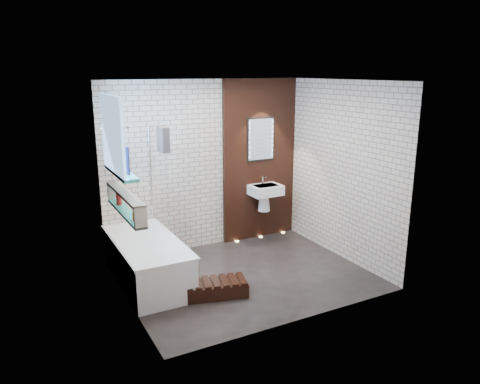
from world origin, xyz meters
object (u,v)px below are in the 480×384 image
bathtub (147,261)px  washbasin (265,194)px  bath_screen (159,178)px  walnut_step (215,289)px  led_mirror (261,139)px

bathtub → washbasin: (2.17, 0.62, 0.50)m
bath_screen → walnut_step: bearing=-77.5°
bathtub → walnut_step: bathtub is taller
bathtub → walnut_step: 1.02m
bathtub → washbasin: bearing=16.0°
washbasin → led_mirror: size_ratio=0.83×
washbasin → bath_screen: bearing=-174.2°
bathtub → washbasin: 2.32m
bath_screen → led_mirror: (1.82, 0.34, 0.37)m
bathtub → led_mirror: bearing=19.8°
walnut_step → led_mirror: bearing=45.2°
bathtub → bath_screen: (0.35, 0.44, 0.99)m
bath_screen → walnut_step: 1.73m
bath_screen → washbasin: 1.89m
washbasin → walnut_step: size_ratio=0.74×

